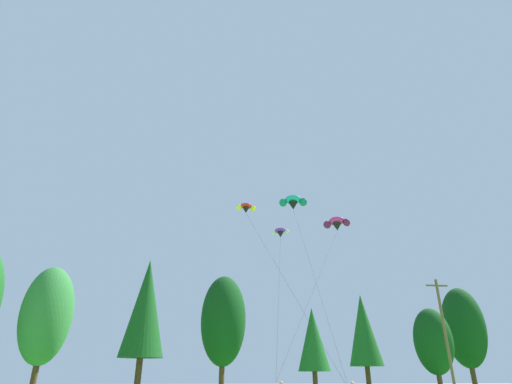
{
  "coord_description": "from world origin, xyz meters",
  "views": [
    {
      "loc": [
        -6.22,
        -3.63,
        1.96
      ],
      "look_at": [
        -2.86,
        22.27,
        13.69
      ],
      "focal_mm": 28.81,
      "sensor_mm": 36.0,
      "label": 1
    }
  ],
  "objects_px": {
    "parafoil_kite_far_magenta": "(337,224)",
    "parafoil_kite_low_teal": "(293,203)",
    "utility_pole": "(445,333)",
    "parafoil_kite_high_purple": "(280,233)",
    "parafoil_kite_mid_red_yellow": "(246,208)"
  },
  "relations": [
    {
      "from": "utility_pole",
      "to": "parafoil_kite_high_purple",
      "type": "bearing_deg",
      "value": 165.04
    },
    {
      "from": "utility_pole",
      "to": "parafoil_kite_mid_red_yellow",
      "type": "relative_size",
      "value": 0.65
    },
    {
      "from": "parafoil_kite_high_purple",
      "to": "parafoil_kite_low_teal",
      "type": "xyz_separation_m",
      "value": [
        2.57,
        4.38,
        5.52
      ]
    },
    {
      "from": "parafoil_kite_mid_red_yellow",
      "to": "parafoil_kite_far_magenta",
      "type": "relative_size",
      "value": 0.84
    },
    {
      "from": "parafoil_kite_far_magenta",
      "to": "utility_pole",
      "type": "bearing_deg",
      "value": -44.12
    },
    {
      "from": "utility_pole",
      "to": "parafoil_kite_high_purple",
      "type": "distance_m",
      "value": 18.64
    },
    {
      "from": "parafoil_kite_far_magenta",
      "to": "parafoil_kite_low_teal",
      "type": "height_order",
      "value": "parafoil_kite_low_teal"
    },
    {
      "from": "parafoil_kite_far_magenta",
      "to": "parafoil_kite_low_teal",
      "type": "xyz_separation_m",
      "value": [
        -4.98,
        1.32,
        3.05
      ]
    },
    {
      "from": "utility_pole",
      "to": "parafoil_kite_low_teal",
      "type": "relative_size",
      "value": 0.47
    },
    {
      "from": "parafoil_kite_low_teal",
      "to": "parafoil_kite_mid_red_yellow",
      "type": "bearing_deg",
      "value": -127.08
    },
    {
      "from": "utility_pole",
      "to": "parafoil_kite_high_purple",
      "type": "xyz_separation_m",
      "value": [
        -14.79,
        3.95,
        10.65
      ]
    },
    {
      "from": "utility_pole",
      "to": "parafoil_kite_far_magenta",
      "type": "height_order",
      "value": "parafoil_kite_far_magenta"
    },
    {
      "from": "parafoil_kite_high_purple",
      "to": "parafoil_kite_low_teal",
      "type": "distance_m",
      "value": 7.51
    },
    {
      "from": "utility_pole",
      "to": "parafoil_kite_mid_red_yellow",
      "type": "distance_m",
      "value": 22.23
    },
    {
      "from": "parafoil_kite_high_purple",
      "to": "parafoil_kite_mid_red_yellow",
      "type": "height_order",
      "value": "parafoil_kite_mid_red_yellow"
    }
  ]
}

